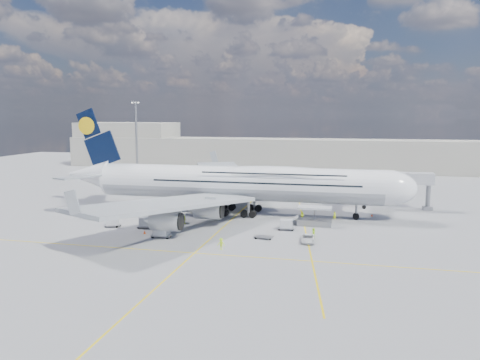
% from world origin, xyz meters
% --- Properties ---
extents(ground, '(300.00, 300.00, 0.00)m').
position_xyz_m(ground, '(0.00, 0.00, 0.00)').
color(ground, gray).
rests_on(ground, ground).
extents(taxi_line_main, '(0.25, 220.00, 0.01)m').
position_xyz_m(taxi_line_main, '(0.00, 0.00, 0.01)').
color(taxi_line_main, yellow).
rests_on(taxi_line_main, ground).
extents(taxi_line_cross, '(120.00, 0.25, 0.01)m').
position_xyz_m(taxi_line_cross, '(0.00, -20.00, 0.01)').
color(taxi_line_cross, yellow).
rests_on(taxi_line_cross, ground).
extents(taxi_line_diag, '(14.16, 99.06, 0.01)m').
position_xyz_m(taxi_line_diag, '(14.00, 10.00, 0.01)').
color(taxi_line_diag, yellow).
rests_on(taxi_line_diag, ground).
extents(airliner, '(77.26, 79.15, 23.71)m').
position_xyz_m(airliner, '(0.26, 10.00, 6.87)').
color(airliner, white).
rests_on(airliner, ground).
extents(jet_bridge, '(18.80, 12.10, 8.50)m').
position_xyz_m(jet_bridge, '(29.81, 20.94, 6.85)').
color(jet_bridge, '#B7B7BC').
rests_on(jet_bridge, ground).
extents(cargo_loader, '(8.53, 3.20, 3.67)m').
position_xyz_m(cargo_loader, '(16.82, 2.89, 1.25)').
color(cargo_loader, silver).
rests_on(cargo_loader, ground).
extents(light_mast, '(3.00, 0.70, 25.50)m').
position_xyz_m(light_mast, '(-40.00, 45.00, 13.21)').
color(light_mast, gray).
rests_on(light_mast, ground).
extents(terminal, '(180.00, 16.00, 12.00)m').
position_xyz_m(terminal, '(0.00, 95.00, 6.00)').
color(terminal, '#B2AD9E').
rests_on(terminal, ground).
extents(hangar, '(40.00, 22.00, 18.00)m').
position_xyz_m(hangar, '(-70.00, 100.00, 9.00)').
color(hangar, '#B2AD9E').
rests_on(hangar, ground).
extents(tree_line, '(160.00, 6.00, 8.00)m').
position_xyz_m(tree_line, '(40.00, 140.00, 4.00)').
color(tree_line, '#193814').
rests_on(tree_line, ground).
extents(dolly_row_a, '(3.23, 2.21, 1.86)m').
position_xyz_m(dolly_row_a, '(-20.83, -7.13, 1.00)').
color(dolly_row_a, gray).
rests_on(dolly_row_a, ground).
extents(dolly_row_b, '(3.44, 1.85, 2.17)m').
position_xyz_m(dolly_row_b, '(-8.61, -12.41, 1.17)').
color(dolly_row_b, gray).
rests_on(dolly_row_b, ground).
extents(dolly_row_c, '(2.88, 2.02, 0.38)m').
position_xyz_m(dolly_row_c, '(-11.95, 0.86, 0.30)').
color(dolly_row_c, gray).
rests_on(dolly_row_c, ground).
extents(dolly_back, '(3.62, 2.48, 2.09)m').
position_xyz_m(dolly_back, '(-14.18, -6.51, 1.12)').
color(dolly_back, gray).
rests_on(dolly_back, ground).
extents(dolly_nose_far, '(3.32, 1.98, 0.47)m').
position_xyz_m(dolly_nose_far, '(9.05, -9.19, 0.36)').
color(dolly_nose_far, gray).
rests_on(dolly_nose_far, ground).
extents(dolly_nose_near, '(3.22, 1.87, 1.97)m').
position_xyz_m(dolly_nose_near, '(12.09, -2.10, 1.06)').
color(dolly_nose_near, gray).
rests_on(dolly_nose_near, ground).
extents(baggage_tug, '(3.12, 1.51, 1.93)m').
position_xyz_m(baggage_tug, '(-9.99, -1.04, 0.85)').
color(baggage_tug, silver).
rests_on(baggage_tug, ground).
extents(catering_truck_inner, '(6.17, 2.95, 3.55)m').
position_xyz_m(catering_truck_inner, '(-10.53, 28.89, 1.68)').
color(catering_truck_inner, gray).
rests_on(catering_truck_inner, ground).
extents(catering_truck_outer, '(7.50, 5.93, 4.12)m').
position_xyz_m(catering_truck_outer, '(-11.42, 35.46, 1.91)').
color(catering_truck_outer, gray).
rests_on(catering_truck_outer, ground).
extents(service_van, '(2.45, 4.85, 1.31)m').
position_xyz_m(service_van, '(16.79, -9.84, 0.66)').
color(service_van, silver).
rests_on(service_van, ground).
extents(crew_nose, '(0.70, 0.54, 1.71)m').
position_xyz_m(crew_nose, '(20.73, 8.73, 0.86)').
color(crew_nose, '#D8F119').
rests_on(crew_nose, ground).
extents(crew_loader, '(0.94, 0.82, 1.64)m').
position_xyz_m(crew_loader, '(14.19, 7.64, 0.82)').
color(crew_loader, '#DBFF1A').
rests_on(crew_loader, ground).
extents(crew_wing, '(0.47, 1.03, 1.73)m').
position_xyz_m(crew_wing, '(-8.10, -1.81, 0.86)').
color(crew_wing, '#BEFF1A').
rests_on(crew_wing, ground).
extents(crew_van, '(0.73, 0.95, 1.74)m').
position_xyz_m(crew_van, '(17.49, -6.62, 0.87)').
color(crew_van, '#93DF17').
rests_on(crew_van, ground).
extents(crew_tug, '(1.28, 0.78, 1.92)m').
position_xyz_m(crew_tug, '(3.60, -17.36, 0.96)').
color(crew_tug, '#C1F419').
rests_on(crew_tug, ground).
extents(cone_nose, '(0.41, 0.41, 0.52)m').
position_xyz_m(cone_nose, '(28.38, 13.80, 0.25)').
color(cone_nose, '#FF470D').
rests_on(cone_nose, ground).
extents(cone_wing_left_inner, '(0.49, 0.49, 0.63)m').
position_xyz_m(cone_wing_left_inner, '(-7.52, 28.29, 0.30)').
color(cone_wing_left_inner, '#FF470D').
rests_on(cone_wing_left_inner, ground).
extents(cone_wing_left_outer, '(0.48, 0.48, 0.61)m').
position_xyz_m(cone_wing_left_outer, '(-20.25, 42.41, 0.29)').
color(cone_wing_left_outer, '#FF470D').
rests_on(cone_wing_left_outer, ground).
extents(cone_wing_right_inner, '(0.43, 0.43, 0.55)m').
position_xyz_m(cone_wing_right_inner, '(-15.79, 2.30, 0.26)').
color(cone_wing_right_inner, '#FF470D').
rests_on(cone_wing_right_inner, ground).
extents(cone_wing_right_outer, '(0.49, 0.49, 0.62)m').
position_xyz_m(cone_wing_right_outer, '(-12.62, -10.63, 0.30)').
color(cone_wing_right_outer, '#FF470D').
rests_on(cone_wing_right_outer, ground).
extents(cone_tail, '(0.43, 0.43, 0.55)m').
position_xyz_m(cone_tail, '(-27.97, 2.58, 0.26)').
color(cone_tail, '#FF470D').
rests_on(cone_tail, ground).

